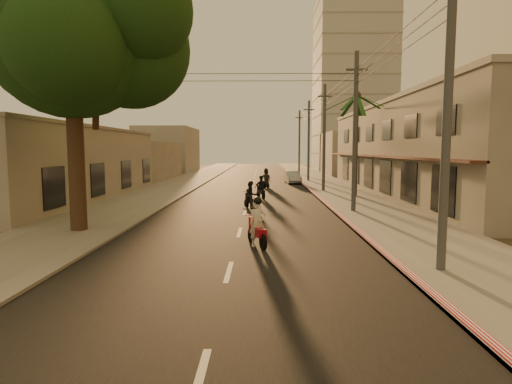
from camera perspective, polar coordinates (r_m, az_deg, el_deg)
ground at (r=16.69m, az=-2.58°, el=-6.78°), size 160.00×160.00×0.00m
road at (r=36.46m, az=-0.73°, el=0.05°), size 10.00×140.00×0.02m
sidewalk_right at (r=37.02m, az=10.96°, el=0.11°), size 5.00×140.00×0.12m
sidewalk_left at (r=37.41m, az=-12.29°, el=0.15°), size 5.00×140.00×0.12m
curb_stripe at (r=31.73m, az=8.27°, el=-0.69°), size 0.20×60.00×0.20m
shophouse_row at (r=36.64m, az=21.65°, el=5.38°), size 8.80×34.20×7.30m
left_building at (r=33.78m, az=-25.53°, el=3.45°), size 8.20×24.20×5.20m
distant_tower at (r=74.54m, az=12.80°, el=13.60°), size 12.10×12.10×28.00m
broadleaf_tree at (r=20.50m, az=-22.22°, el=19.04°), size 9.60×8.70×12.10m
palm_tree at (r=33.21m, az=13.29°, el=11.69°), size 5.00×5.00×8.20m
utility_poles at (r=36.76m, az=9.12°, el=10.22°), size 1.20×48.26×9.00m
filler_right at (r=62.64m, az=12.86°, el=5.02°), size 8.00×14.00×6.00m
filler_left_near at (r=52.47m, az=-15.81°, el=3.97°), size 8.00×14.00×4.40m
filler_left_far at (r=69.89m, az=-11.62°, el=5.52°), size 8.00×14.00×7.00m
scooter_red at (r=15.88m, az=0.20°, el=-4.34°), size 1.02×1.82×1.88m
scooter_mid_a at (r=25.69m, az=-0.69°, el=-0.56°), size 1.28×1.65×1.74m
scooter_mid_b at (r=31.21m, az=0.68°, el=0.52°), size 1.19×1.69×1.72m
scooter_far_a at (r=39.56m, az=1.36°, el=1.72°), size 1.08×1.90×1.88m
parked_car at (r=45.26m, az=4.89°, el=1.96°), size 2.03×4.20×1.31m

